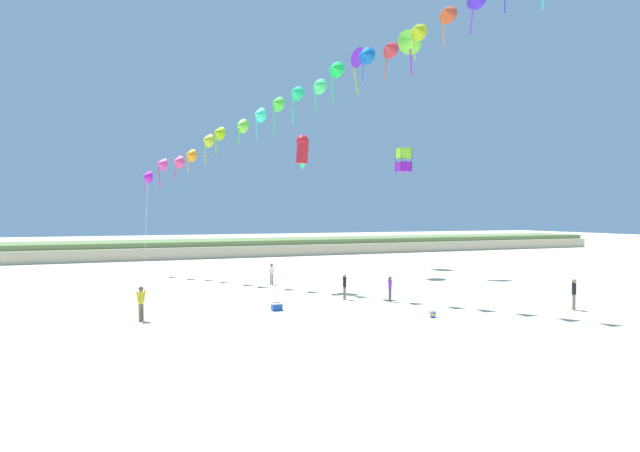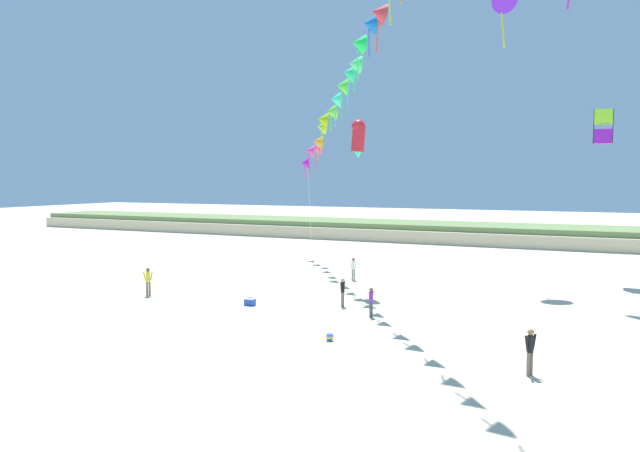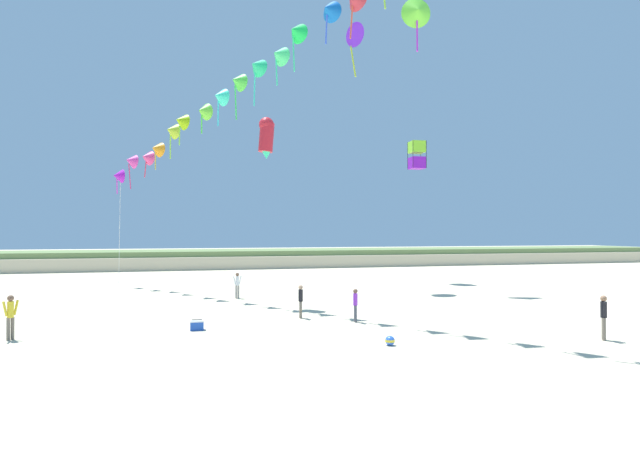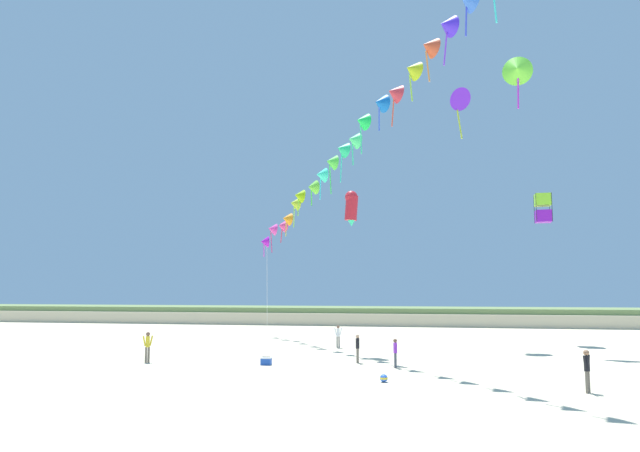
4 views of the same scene
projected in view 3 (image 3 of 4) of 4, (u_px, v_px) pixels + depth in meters
name	position (u px, v px, depth m)	size (l,w,h in m)	color
ground_plane	(320.00, 381.00, 14.12)	(240.00, 240.00, 0.00)	beige
dune_ridge	(224.00, 258.00, 60.74)	(120.00, 10.45, 2.04)	beige
person_near_left	(355.00, 303.00, 23.43)	(0.21, 0.55, 1.56)	#474C56
person_near_right	(604.00, 314.00, 19.51)	(0.42, 0.55, 1.75)	#726656
person_mid_center	(301.00, 299.00, 24.52)	(0.22, 0.57, 1.63)	#726656
person_far_left	(11.00, 314.00, 19.53)	(0.52, 0.47, 1.76)	#726656
person_far_right	(237.00, 284.00, 31.82)	(0.58, 0.22, 1.63)	gray
kite_banner_string	(265.00, 61.00, 28.30)	(20.26, 30.77, 19.69)	#AA1BC1
large_kite_low_lead	(266.00, 136.00, 29.34)	(1.00, 0.89, 2.47)	red
large_kite_mid_trail	(353.00, 34.00, 38.84)	(2.37, 2.21, 4.40)	#6720DB
large_kite_high_solo	(417.00, 155.00, 42.93)	(1.30, 1.30, 2.36)	purple
large_kite_outer_drift	(417.00, 11.00, 37.40)	(2.36, 1.21, 4.24)	#75F13B
beach_cooler	(197.00, 325.00, 21.52)	(0.58, 0.41, 0.46)	blue
beach_ball	(390.00, 341.00, 18.60)	(0.36, 0.36, 0.36)	blue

